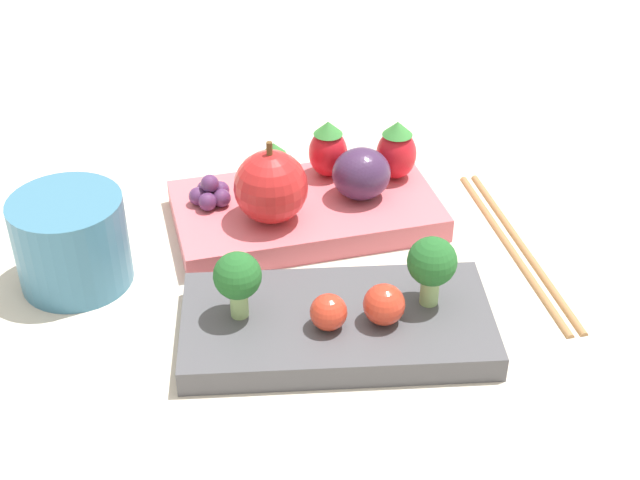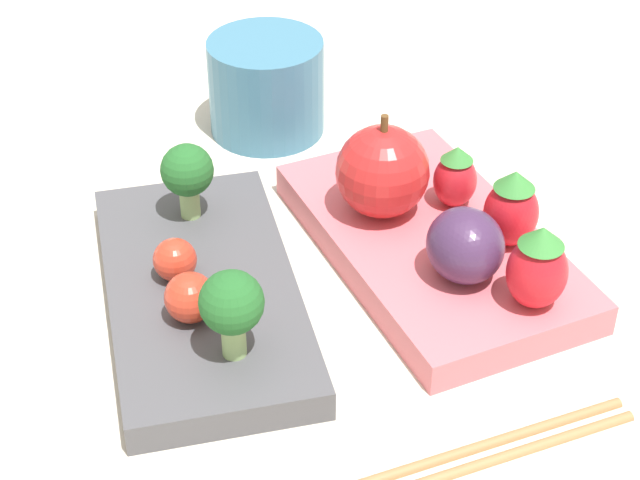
{
  "view_description": "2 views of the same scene",
  "coord_description": "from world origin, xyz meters",
  "px_view_note": "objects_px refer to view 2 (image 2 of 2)",
  "views": [
    {
      "loc": [
        0.1,
        0.51,
        0.39
      ],
      "look_at": [
        0.01,
        -0.0,
        0.03
      ],
      "focal_mm": 50.0,
      "sensor_mm": 36.0,
      "label": 1
    },
    {
      "loc": [
        -0.44,
        0.16,
        0.39
      ],
      "look_at": [
        0.01,
        -0.0,
        0.03
      ],
      "focal_mm": 60.0,
      "sensor_mm": 36.0,
      "label": 2
    }
  ],
  "objects_px": {
    "bento_box_savoury": "(202,294)",
    "broccoli_floret_1": "(187,173)",
    "plum": "(465,245)",
    "chopsticks_pair": "(439,465)",
    "bento_box_fruit": "(431,244)",
    "cherry_tomato_0": "(175,260)",
    "cherry_tomato_1": "(190,297)",
    "strawberry_0": "(538,267)",
    "strawberry_2": "(512,209)",
    "apple": "(382,171)",
    "strawberry_1": "(455,177)",
    "broccoli_floret_0": "(232,305)",
    "grape_cluster": "(398,152)",
    "drinking_cup": "(266,87)"
  },
  "relations": [
    {
      "from": "bento_box_savoury",
      "to": "strawberry_2",
      "type": "relative_size",
      "value": 4.45
    },
    {
      "from": "cherry_tomato_0",
      "to": "chopsticks_pair",
      "type": "xyz_separation_m",
      "value": [
        -0.16,
        -0.09,
        -0.03
      ]
    },
    {
      "from": "bento_box_fruit",
      "to": "broccoli_floret_1",
      "type": "xyz_separation_m",
      "value": [
        0.06,
        0.13,
        0.04
      ]
    },
    {
      "from": "broccoli_floret_1",
      "to": "broccoli_floret_0",
      "type": "bearing_deg",
      "value": 176.02
    },
    {
      "from": "strawberry_0",
      "to": "grape_cluster",
      "type": "height_order",
      "value": "strawberry_0"
    },
    {
      "from": "apple",
      "to": "grape_cluster",
      "type": "distance_m",
      "value": 0.06
    },
    {
      "from": "bento_box_savoury",
      "to": "grape_cluster",
      "type": "bearing_deg",
      "value": -64.27
    },
    {
      "from": "strawberry_1",
      "to": "cherry_tomato_1",
      "type": "bearing_deg",
      "value": 105.3
    },
    {
      "from": "broccoli_floret_0",
      "to": "strawberry_2",
      "type": "distance_m",
      "value": 0.18
    },
    {
      "from": "cherry_tomato_1",
      "to": "strawberry_2",
      "type": "relative_size",
      "value": 0.57
    },
    {
      "from": "broccoli_floret_0",
      "to": "plum",
      "type": "distance_m",
      "value": 0.14
    },
    {
      "from": "broccoli_floret_0",
      "to": "grape_cluster",
      "type": "xyz_separation_m",
      "value": [
        0.13,
        -0.15,
        -0.02
      ]
    },
    {
      "from": "bento_box_savoury",
      "to": "cherry_tomato_1",
      "type": "distance_m",
      "value": 0.04
    },
    {
      "from": "drinking_cup",
      "to": "chopsticks_pair",
      "type": "height_order",
      "value": "drinking_cup"
    },
    {
      "from": "strawberry_0",
      "to": "strawberry_1",
      "type": "bearing_deg",
      "value": 0.03
    },
    {
      "from": "bento_box_savoury",
      "to": "broccoli_floret_0",
      "type": "xyz_separation_m",
      "value": [
        -0.06,
        -0.0,
        0.04
      ]
    },
    {
      "from": "apple",
      "to": "strawberry_1",
      "type": "distance_m",
      "value": 0.05
    },
    {
      "from": "strawberry_0",
      "to": "broccoli_floret_0",
      "type": "bearing_deg",
      "value": 84.04
    },
    {
      "from": "bento_box_savoury",
      "to": "cherry_tomato_0",
      "type": "distance_m",
      "value": 0.03
    },
    {
      "from": "drinking_cup",
      "to": "strawberry_2",
      "type": "bearing_deg",
      "value": -157.29
    },
    {
      "from": "strawberry_1",
      "to": "apple",
      "type": "bearing_deg",
      "value": 79.57
    },
    {
      "from": "plum",
      "to": "chopsticks_pair",
      "type": "xyz_separation_m",
      "value": [
        -0.11,
        0.06,
        -0.04
      ]
    },
    {
      "from": "cherry_tomato_1",
      "to": "drinking_cup",
      "type": "height_order",
      "value": "drinking_cup"
    },
    {
      "from": "strawberry_2",
      "to": "plum",
      "type": "bearing_deg",
      "value": 116.95
    },
    {
      "from": "grape_cluster",
      "to": "apple",
      "type": "bearing_deg",
      "value": 145.97
    },
    {
      "from": "broccoli_floret_1",
      "to": "apple",
      "type": "relative_size",
      "value": 0.73
    },
    {
      "from": "bento_box_savoury",
      "to": "chopsticks_pair",
      "type": "distance_m",
      "value": 0.17
    },
    {
      "from": "grape_cluster",
      "to": "chopsticks_pair",
      "type": "height_order",
      "value": "grape_cluster"
    },
    {
      "from": "strawberry_0",
      "to": "grape_cluster",
      "type": "bearing_deg",
      "value": 5.44
    },
    {
      "from": "strawberry_0",
      "to": "plum",
      "type": "height_order",
      "value": "strawberry_0"
    },
    {
      "from": "bento_box_savoury",
      "to": "strawberry_2",
      "type": "xyz_separation_m",
      "value": [
        -0.03,
        -0.18,
        0.03
      ]
    },
    {
      "from": "strawberry_2",
      "to": "chopsticks_pair",
      "type": "distance_m",
      "value": 0.17
    },
    {
      "from": "broccoli_floret_0",
      "to": "chopsticks_pair",
      "type": "bearing_deg",
      "value": -141.28
    },
    {
      "from": "broccoli_floret_0",
      "to": "broccoli_floret_1",
      "type": "bearing_deg",
      "value": -3.98
    },
    {
      "from": "broccoli_floret_1",
      "to": "plum",
      "type": "xyz_separation_m",
      "value": [
        -0.11,
        -0.13,
        -0.01
      ]
    },
    {
      "from": "broccoli_floret_1",
      "to": "cherry_tomato_0",
      "type": "bearing_deg",
      "value": 158.17
    },
    {
      "from": "broccoli_floret_0",
      "to": "drinking_cup",
      "type": "bearing_deg",
      "value": -21.08
    },
    {
      "from": "cherry_tomato_0",
      "to": "cherry_tomato_1",
      "type": "relative_size",
      "value": 0.89
    },
    {
      "from": "bento_box_savoury",
      "to": "bento_box_fruit",
      "type": "height_order",
      "value": "bento_box_fruit"
    },
    {
      "from": "bento_box_savoury",
      "to": "apple",
      "type": "bearing_deg",
      "value": -76.88
    },
    {
      "from": "plum",
      "to": "strawberry_1",
      "type": "bearing_deg",
      "value": -21.09
    },
    {
      "from": "bento_box_fruit",
      "to": "strawberry_1",
      "type": "bearing_deg",
      "value": -47.72
    },
    {
      "from": "strawberry_0",
      "to": "chopsticks_pair",
      "type": "xyz_separation_m",
      "value": [
        -0.07,
        0.09,
        -0.04
      ]
    },
    {
      "from": "bento_box_savoury",
      "to": "broccoli_floret_1",
      "type": "xyz_separation_m",
      "value": [
        0.06,
        -0.01,
        0.04
      ]
    },
    {
      "from": "plum",
      "to": "chopsticks_pair",
      "type": "height_order",
      "value": "plum"
    },
    {
      "from": "strawberry_2",
      "to": "broccoli_floret_1",
      "type": "bearing_deg",
      "value": 61.72
    },
    {
      "from": "strawberry_0",
      "to": "chopsticks_pair",
      "type": "bearing_deg",
      "value": 130.08
    },
    {
      "from": "strawberry_2",
      "to": "plum",
      "type": "xyz_separation_m",
      "value": [
        -0.02,
        0.04,
        -0.0
      ]
    },
    {
      "from": "apple",
      "to": "strawberry_2",
      "type": "distance_m",
      "value": 0.08
    },
    {
      "from": "bento_box_savoury",
      "to": "cherry_tomato_0",
      "type": "xyz_separation_m",
      "value": [
        0.01,
        0.01,
        0.02
      ]
    }
  ]
}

